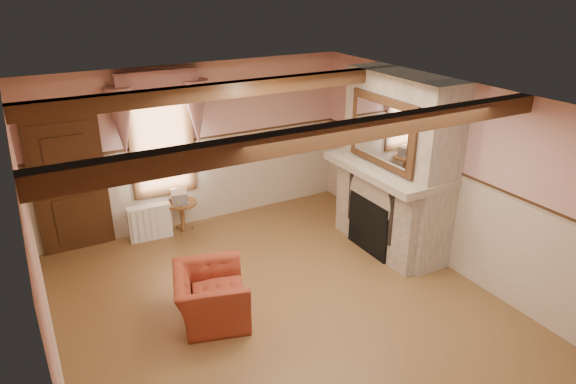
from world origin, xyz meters
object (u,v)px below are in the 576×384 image
bowl (393,164)px  oil_lamp (371,148)px  armchair (211,296)px  radiator (150,222)px  side_table (182,217)px  mantel_clock (363,147)px

bowl → oil_lamp: 0.55m
armchair → radiator: 2.54m
side_table → bowl: (2.68, -2.20, 1.19)m
side_table → mantel_clock: (2.68, -1.44, 1.25)m
armchair → radiator: size_ratio=1.47×
radiator → mantel_clock: 3.75m
side_table → oil_lamp: 3.40m
bowl → mantel_clock: size_ratio=1.40×
armchair → side_table: bearing=5.7°
side_table → bowl: bowl is taller
armchair → mantel_clock: size_ratio=4.28×
mantel_clock → oil_lamp: 0.22m
armchair → radiator: armchair is taller
side_table → oil_lamp: bearing=-31.6°
side_table → oil_lamp: size_ratio=1.96×
bowl → oil_lamp: bearing=90.0°
armchair → bowl: size_ratio=3.06×
armchair → side_table: size_ratio=1.87×
radiator → bowl: 4.09m
armchair → bowl: (3.14, 0.34, 1.13)m
oil_lamp → bowl: bearing=-90.0°
armchair → oil_lamp: bearing=-58.5°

